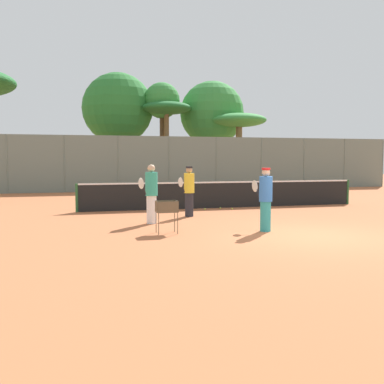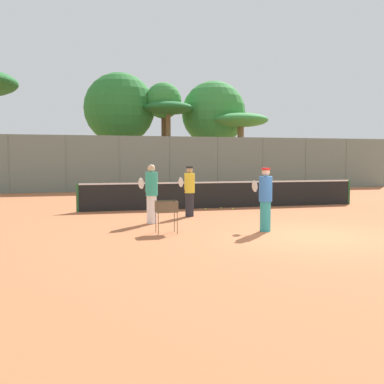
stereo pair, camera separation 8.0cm
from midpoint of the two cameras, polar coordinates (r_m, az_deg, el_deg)
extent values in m
plane|color=#B7663D|center=(11.90, 15.15, -5.50)|extent=(80.00, 80.00, 0.00)
cylinder|color=#26592D|center=(17.22, -14.56, -0.73)|extent=(0.10, 0.10, 1.07)
cylinder|color=#26592D|center=(20.84, 19.06, 0.01)|extent=(0.10, 0.10, 1.07)
cube|color=black|center=(18.22, 3.90, -0.43)|extent=(11.54, 0.01, 1.01)
cube|color=white|center=(18.19, 3.90, 1.25)|extent=(11.54, 0.02, 0.06)
cylinder|color=slate|center=(27.77, -22.50, 3.31)|extent=(0.08, 0.08, 3.39)
cylinder|color=slate|center=(27.56, -15.99, 3.47)|extent=(0.08, 0.08, 3.39)
cylinder|color=slate|center=(27.70, -9.45, 3.58)|extent=(0.08, 0.08, 3.39)
cylinder|color=slate|center=(28.19, -3.06, 3.64)|extent=(0.08, 0.08, 3.39)
cylinder|color=slate|center=(29.02, 3.04, 3.65)|extent=(0.08, 0.08, 3.39)
cylinder|color=slate|center=(30.16, 8.73, 3.63)|extent=(0.08, 0.08, 3.39)
cylinder|color=slate|center=(31.57, 13.97, 3.58)|extent=(0.08, 0.08, 3.39)
cylinder|color=slate|center=(33.22, 18.72, 3.51)|extent=(0.08, 0.08, 3.39)
cylinder|color=slate|center=(35.08, 22.99, 3.42)|extent=(0.08, 0.08, 3.39)
cube|color=slate|center=(28.19, -3.06, 3.64)|extent=(31.47, 0.01, 3.39)
cylinder|color=brown|center=(33.69, -9.40, 4.31)|extent=(0.49, 0.49, 4.13)
sphere|color=#28722D|center=(33.90, -9.48, 10.43)|extent=(5.18, 5.18, 5.18)
cylinder|color=brown|center=(32.67, 5.89, 4.47)|extent=(0.46, 0.46, 4.27)
ellipsoid|color=#338438|center=(32.79, 5.93, 9.07)|extent=(3.92, 3.92, 0.98)
cylinder|color=brown|center=(32.24, -3.30, 5.26)|extent=(0.34, 0.34, 5.14)
ellipsoid|color=#1E6028|center=(32.43, -3.33, 10.60)|extent=(3.57, 3.57, 0.89)
cylinder|color=brown|center=(32.76, -3.89, 5.47)|extent=(0.33, 0.33, 5.41)
sphere|color=#338438|center=(33.02, -3.92, 11.52)|extent=(2.58, 2.58, 2.58)
cylinder|color=brown|center=(34.50, 2.47, 4.24)|extent=(0.55, 0.55, 3.99)
sphere|color=#338438|center=(34.67, 2.49, 9.94)|extent=(4.85, 4.85, 4.85)
cylinder|color=teal|center=(12.44, 9.13, -3.07)|extent=(0.29, 0.29, 0.82)
cylinder|color=blue|center=(12.37, 9.17, 0.38)|extent=(0.36, 0.36, 0.68)
sphere|color=#DBB28C|center=(12.35, 9.19, 2.48)|extent=(0.22, 0.22, 0.22)
cylinder|color=red|center=(12.35, 9.20, 2.92)|extent=(0.23, 0.23, 0.06)
cylinder|color=black|center=(12.68, 8.23, -0.29)|extent=(0.06, 0.15, 0.27)
ellipsoid|color=silver|center=(12.81, 7.80, 0.75)|extent=(0.10, 0.40, 0.43)
cylinder|color=white|center=(13.82, -5.33, -2.23)|extent=(0.30, 0.30, 0.86)
cylinder|color=teal|center=(13.75, -5.35, 1.03)|extent=(0.38, 0.38, 0.72)
sphere|color=#DBB28C|center=(13.74, -5.36, 3.01)|extent=(0.23, 0.23, 0.23)
cylinder|color=black|center=(13.46, -6.20, 0.19)|extent=(0.12, 0.13, 0.27)
ellipsoid|color=silver|center=(13.29, -6.65, 1.09)|extent=(0.29, 0.31, 0.43)
cylinder|color=#26262D|center=(15.44, -0.51, -1.62)|extent=(0.29, 0.29, 0.82)
cylinder|color=yellow|center=(15.39, -0.51, 1.15)|extent=(0.36, 0.36, 0.68)
sphere|color=tan|center=(15.37, -0.51, 2.82)|extent=(0.22, 0.22, 0.22)
cylinder|color=black|center=(15.37, -0.51, 3.17)|extent=(0.23, 0.23, 0.06)
cylinder|color=black|center=(15.10, -1.24, 0.44)|extent=(0.13, 0.12, 0.27)
ellipsoid|color=silver|center=(14.93, -1.61, 1.25)|extent=(0.31, 0.29, 0.43)
cylinder|color=brown|center=(11.77, -4.45, -4.08)|extent=(0.02, 0.02, 0.57)
cylinder|color=brown|center=(11.87, -2.03, -3.99)|extent=(0.02, 0.02, 0.57)
cylinder|color=brown|center=(12.12, -4.77, -3.84)|extent=(0.02, 0.02, 0.57)
cylinder|color=brown|center=(12.22, -2.42, -3.76)|extent=(0.02, 0.02, 0.57)
cube|color=brown|center=(11.95, -3.42, -2.54)|extent=(0.55, 0.40, 0.01)
cube|color=brown|center=(11.74, -3.22, -1.95)|extent=(0.55, 0.01, 0.30)
cube|color=brown|center=(12.13, -3.62, -1.75)|extent=(0.55, 0.01, 0.30)
cube|color=brown|center=(11.88, -4.72, -1.89)|extent=(0.01, 0.40, 0.30)
cube|color=brown|center=(11.99, -2.14, -1.82)|extent=(0.01, 0.40, 0.30)
sphere|color=#D1E54C|center=(11.98, -3.16, -2.33)|extent=(0.07, 0.07, 0.07)
sphere|color=#D1E54C|center=(12.00, -3.41, -2.07)|extent=(0.07, 0.07, 0.07)
sphere|color=#D1E54C|center=(11.96, -2.39, -2.34)|extent=(0.07, 0.07, 0.07)
sphere|color=#D1E54C|center=(11.83, -2.80, -2.41)|extent=(0.07, 0.07, 0.07)
sphere|color=#D1E54C|center=(11.98, -4.48, -2.34)|extent=(0.07, 0.07, 0.07)
sphere|color=#D1E54C|center=(12.05, -2.49, -2.04)|extent=(0.07, 0.07, 0.07)
sphere|color=#D1E54C|center=(12.03, -3.65, -2.31)|extent=(0.07, 0.07, 0.07)
sphere|color=#D1E54C|center=(12.09, -2.74, -2.02)|extent=(0.07, 0.07, 0.07)
sphere|color=#D1E54C|center=(11.89, -4.21, -2.39)|extent=(0.07, 0.07, 0.07)
sphere|color=#D1E54C|center=(11.86, -2.46, -2.14)|extent=(0.07, 0.07, 0.07)
sphere|color=#D1E54C|center=(11.89, -4.09, -2.13)|extent=(0.07, 0.07, 0.07)
sphere|color=#D1E54C|center=(11.94, -3.14, -2.10)|extent=(0.07, 0.07, 0.07)
sphere|color=#D1E54C|center=(11.90, -2.97, -2.12)|extent=(0.07, 0.07, 0.07)
sphere|color=#D1E54C|center=(17.85, 3.48, -2.05)|extent=(0.07, 0.07, 0.07)
sphere|color=#D1E54C|center=(17.64, 4.99, -2.13)|extent=(0.07, 0.07, 0.07)
sphere|color=#D1E54C|center=(17.51, 1.52, -2.17)|extent=(0.07, 0.07, 0.07)
cube|color=#232328|center=(32.25, -3.60, 1.49)|extent=(4.20, 1.70, 0.90)
cube|color=#33383D|center=(32.18, -3.95, 2.91)|extent=(2.20, 1.50, 0.70)
camera|label=1|loc=(0.04, -90.17, -0.01)|focal=42.00mm
camera|label=2|loc=(0.04, 89.83, 0.01)|focal=42.00mm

